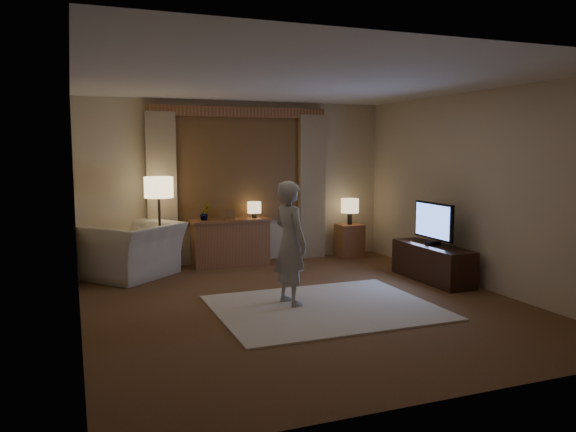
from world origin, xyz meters
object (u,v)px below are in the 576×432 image
armchair (134,251)px  side_table (349,241)px  person (290,243)px  sideboard (230,243)px  tv_stand (432,263)px

armchair → side_table: armchair is taller
side_table → person: bearing=-130.0°
sideboard → person: bearing=-88.9°
armchair → person: (1.56, -2.15, 0.36)m
side_table → sideboard: bearing=178.6°
side_table → person: 3.21m
person → tv_stand: bearing=-91.2°
tv_stand → person: (-2.32, -0.45, 0.50)m
sideboard → person: (0.05, -2.48, 0.40)m
side_table → tv_stand: side_table is taller
person → armchair: bearing=23.9°
sideboard → armchair: bearing=-167.6°
sideboard → tv_stand: sideboard is taller
sideboard → tv_stand: bearing=-40.7°
sideboard → side_table: sideboard is taller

